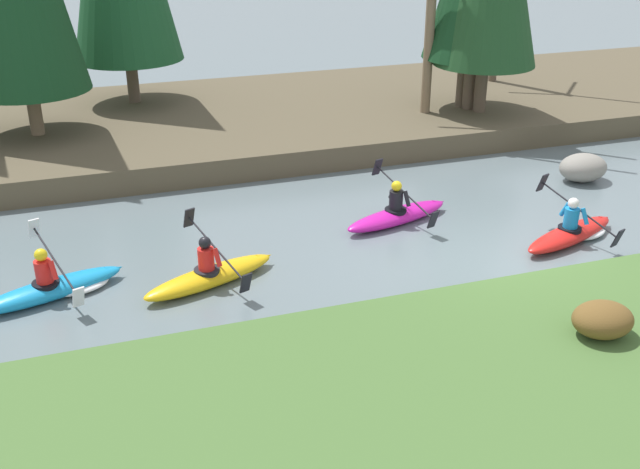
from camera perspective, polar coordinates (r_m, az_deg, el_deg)
The scene contains 9 objects.
ground_plane at distance 15.34m, azimuth 12.75°, elevation -1.84°, with size 90.00×90.00×0.00m, color slate.
riverbank_far at distance 23.76m, azimuth 0.45°, elevation 9.25°, with size 44.00×8.66×0.66m.
bare_tree_mid_upstream at distance 23.10m, azimuth 11.15°, elevation 16.57°, with size 3.41×3.37×6.17m.
shrub_clump_nearest at distance 12.23m, azimuth 20.74°, elevation -6.08°, with size 0.97×0.81×0.52m.
kayaker_lead at distance 16.55m, azimuth 18.76°, elevation 0.20°, with size 2.74×2.01×1.20m.
kayaker_middle at distance 16.57m, azimuth 5.96°, elevation 1.59°, with size 2.77×2.03×1.20m.
kayaker_trailing at distance 14.07m, azimuth -8.33°, elevation -3.00°, with size 2.74×2.00×1.20m.
kayaker_far_back at distance 14.37m, azimuth -19.48°, elevation -3.76°, with size 2.74×2.01×1.20m.
boulder_midstream at distance 20.01m, azimuth 19.41°, elevation 4.83°, with size 1.24×0.97×0.70m.
Camera 1 is at (-7.46, -11.58, 6.75)m, focal length 42.00 mm.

